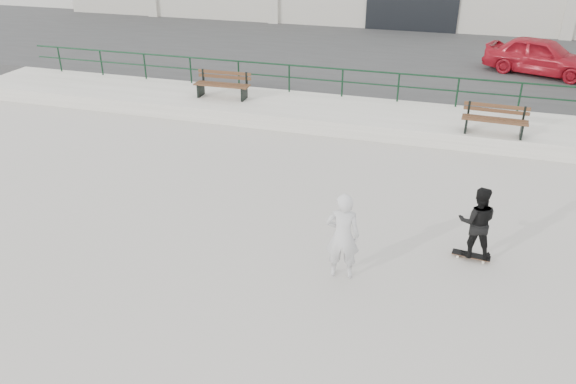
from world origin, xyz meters
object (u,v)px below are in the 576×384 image
(bench_left, at_px, (223,85))
(seated_skater, at_px, (343,236))
(skateboard, at_px, (471,255))
(red_car, at_px, (541,56))
(bench_right, at_px, (495,120))
(standing_skater, at_px, (477,222))

(bench_left, distance_m, seated_skater, 10.89)
(skateboard, height_order, seated_skater, seated_skater)
(bench_left, height_order, red_car, red_car)
(bench_right, height_order, skateboard, bench_right)
(standing_skater, bearing_deg, bench_left, -43.04)
(bench_right, xyz_separation_m, standing_skater, (-0.46, -6.49, -0.06))
(red_car, xyz_separation_m, standing_skater, (-2.34, -14.23, -0.37))
(bench_left, height_order, bench_right, bench_left)
(standing_skater, distance_m, seated_skater, 2.87)
(bench_left, bearing_deg, skateboard, -41.73)
(bench_right, height_order, standing_skater, standing_skater)
(red_car, distance_m, standing_skater, 14.43)
(bench_right, distance_m, skateboard, 6.56)
(red_car, xyz_separation_m, seated_skater, (-4.83, -15.64, -0.33))
(bench_left, relative_size, bench_right, 1.05)
(standing_skater, bearing_deg, bench_right, -96.77)
(seated_skater, bearing_deg, red_car, -116.57)
(skateboard, bearing_deg, bench_right, 92.81)
(bench_right, relative_size, skateboard, 2.41)
(bench_left, distance_m, skateboard, 11.58)
(standing_skater, xyz_separation_m, seated_skater, (-2.50, -1.41, 0.04))
(bench_right, relative_size, standing_skater, 1.23)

